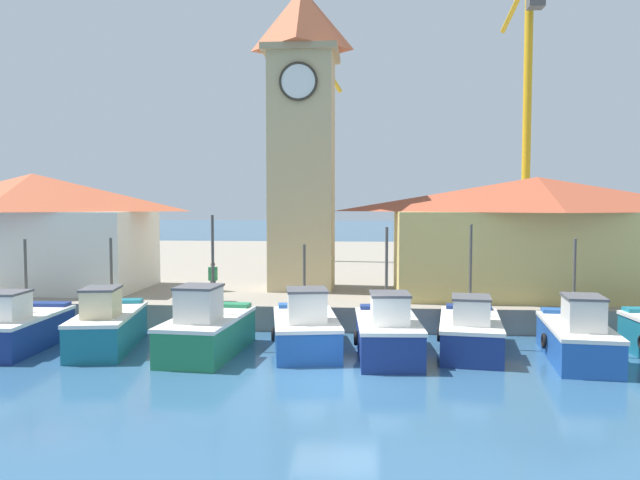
# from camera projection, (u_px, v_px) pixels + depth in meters

# --- Properties ---
(ground_plane) EXTENTS (300.00, 300.00, 0.00)m
(ground_plane) POSITION_uv_depth(u_px,v_px,m) (335.00, 378.00, 18.03)
(ground_plane) COLOR #2D567A
(quay_wharf) EXTENTS (120.00, 40.00, 1.00)m
(quay_wharf) POSITION_uv_depth(u_px,v_px,m) (356.00, 267.00, 44.08)
(quay_wharf) COLOR gray
(quay_wharf) RESTS_ON ground
(fishing_boat_left_outer) EXTENTS (2.19, 4.53, 3.79)m
(fishing_boat_left_outer) POSITION_uv_depth(u_px,v_px,m) (18.00, 328.00, 21.51)
(fishing_boat_left_outer) COLOR navy
(fishing_boat_left_outer) RESTS_ON ground
(fishing_boat_left_inner) EXTENTS (2.51, 4.90, 3.82)m
(fishing_boat_left_inner) POSITION_uv_depth(u_px,v_px,m) (108.00, 326.00, 21.60)
(fishing_boat_left_inner) COLOR #196B7F
(fishing_boat_left_inner) RESTS_ON ground
(fishing_boat_mid_left) EXTENTS (2.47, 4.80, 4.65)m
(fishing_boat_mid_left) POSITION_uv_depth(u_px,v_px,m) (207.00, 330.00, 20.79)
(fishing_boat_mid_left) COLOR #237A4C
(fishing_boat_mid_left) RESTS_ON ground
(fishing_boat_center) EXTENTS (2.87, 4.95, 3.61)m
(fishing_boat_center) POSITION_uv_depth(u_px,v_px,m) (305.00, 329.00, 21.35)
(fishing_boat_center) COLOR #2356A8
(fishing_boat_center) RESTS_ON ground
(fishing_boat_mid_right) EXTENTS (2.24, 4.61, 4.26)m
(fishing_boat_mid_right) POSITION_uv_depth(u_px,v_px,m) (388.00, 333.00, 20.45)
(fishing_boat_mid_right) COLOR navy
(fishing_boat_mid_right) RESTS_ON ground
(fishing_boat_right_inner) EXTENTS (2.57, 4.85, 4.32)m
(fishing_boat_right_inner) POSITION_uv_depth(u_px,v_px,m) (470.00, 331.00, 21.07)
(fishing_boat_right_inner) COLOR navy
(fishing_boat_right_inner) RESTS_ON ground
(fishing_boat_right_outer) EXTENTS (2.35, 4.98, 3.89)m
(fishing_boat_right_outer) POSITION_uv_depth(u_px,v_px,m) (577.00, 337.00, 19.98)
(fishing_boat_right_outer) COLOR #2356A8
(fishing_boat_right_outer) RESTS_ON ground
(clock_tower) EXTENTS (3.41, 3.41, 15.55)m
(clock_tower) POSITION_uv_depth(u_px,v_px,m) (302.00, 131.00, 29.03)
(clock_tower) COLOR tan
(clock_tower) RESTS_ON quay_wharf
(warehouse_left) EXTENTS (10.71, 5.70, 5.41)m
(warehouse_left) POSITION_uv_depth(u_px,v_px,m) (34.00, 230.00, 29.25)
(warehouse_left) COLOR silver
(warehouse_left) RESTS_ON quay_wharf
(warehouse_right) EXTENTS (12.52, 5.84, 5.17)m
(warehouse_right) POSITION_uv_depth(u_px,v_px,m) (537.00, 235.00, 27.06)
(warehouse_right) COLOR tan
(warehouse_right) RESTS_ON quay_wharf
(port_crane_near) EXTENTS (3.67, 10.25, 16.36)m
(port_crane_near) POSITION_uv_depth(u_px,v_px,m) (300.00, 173.00, 43.28)
(port_crane_near) COLOR #976E11
(port_crane_near) RESTS_ON quay_wharf
(port_crane_far) EXTENTS (2.00, 8.28, 19.92)m
(port_crane_far) POSITION_uv_depth(u_px,v_px,m) (526.00, 147.00, 41.89)
(port_crane_far) COLOR #976E11
(port_crane_far) RESTS_ON quay_wharf
(dock_worker_near_tower) EXTENTS (0.34, 0.22, 1.62)m
(dock_worker_near_tower) POSITION_uv_depth(u_px,v_px,m) (412.00, 281.00, 25.58)
(dock_worker_near_tower) COLOR #33333D
(dock_worker_near_tower) RESTS_ON quay_wharf
(dock_worker_along_quay) EXTENTS (0.34, 0.22, 1.62)m
(dock_worker_along_quay) POSITION_uv_depth(u_px,v_px,m) (213.00, 281.00, 25.74)
(dock_worker_along_quay) COLOR #33333D
(dock_worker_along_quay) RESTS_ON quay_wharf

